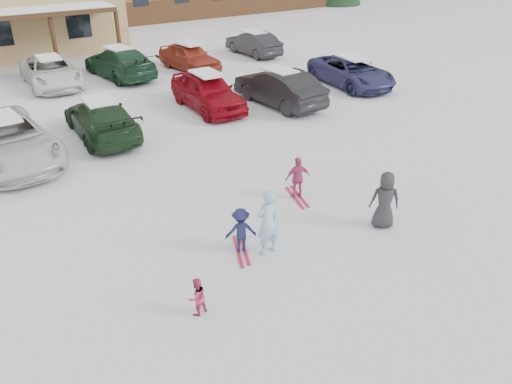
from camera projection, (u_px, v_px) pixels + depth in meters
ground at (268, 246)px, 12.42m from camera, size 160.00×160.00×0.00m
adult_skier at (268, 222)px, 11.79m from camera, size 0.65×0.45×1.72m
toddler_red at (197, 297)px, 10.08m from camera, size 0.47×0.40×0.86m
child_navy at (241, 231)px, 11.97m from camera, size 0.87×0.69×1.17m
skis_child_navy at (241, 250)px, 12.24m from camera, size 0.72×1.37×0.03m
child_magenta at (298, 178)px, 14.35m from camera, size 0.80×0.50×1.28m
skis_child_magenta at (297, 197)px, 14.65m from camera, size 0.57×1.40×0.03m
bystander_dark at (385, 200)px, 12.90m from camera, size 0.91×0.86×1.56m
parked_car_2 at (6, 140)px, 16.52m from camera, size 3.18×5.89×1.57m
parked_car_3 at (101, 119)px, 18.54m from camera, size 2.13×4.91×1.41m
parked_car_4 at (208, 91)px, 21.35m from camera, size 1.98×4.66×1.57m
parked_car_5 at (279, 87)px, 21.85m from camera, size 2.00×4.84×1.56m
parked_car_6 at (351, 71)px, 24.56m from camera, size 2.75×5.20×1.39m
parked_car_10 at (51, 72)px, 24.50m from camera, size 2.48×5.14×1.41m
parked_car_11 at (120, 62)px, 25.90m from camera, size 2.76×5.46×1.52m
parked_car_12 at (189, 57)px, 27.25m from camera, size 2.34×4.43×1.44m
parked_car_13 at (253, 43)px, 30.39m from camera, size 1.66×4.28×1.39m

